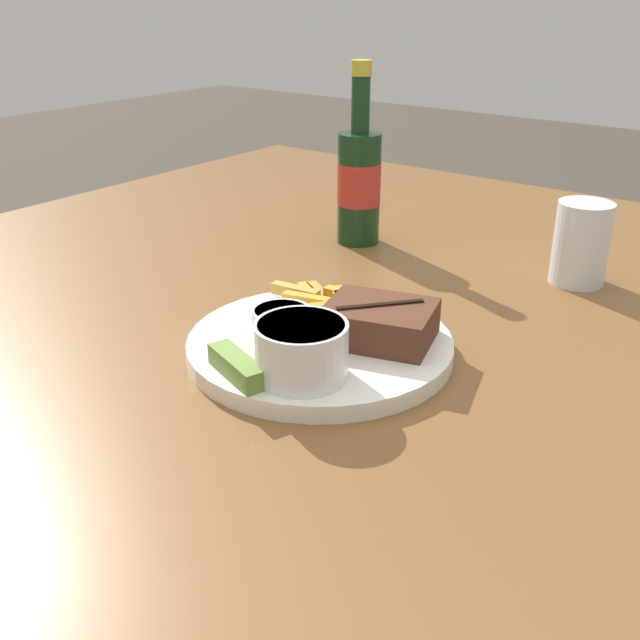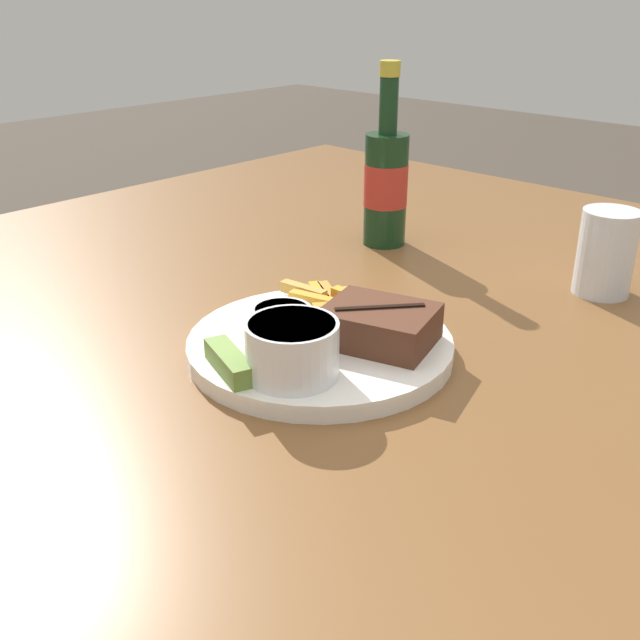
{
  "view_description": "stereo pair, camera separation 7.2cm",
  "coord_description": "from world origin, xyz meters",
  "px_view_note": "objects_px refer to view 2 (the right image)",
  "views": [
    {
      "loc": [
        0.41,
        -0.55,
        1.13
      ],
      "look_at": [
        0.0,
        0.0,
        0.81
      ],
      "focal_mm": 42.0,
      "sensor_mm": 36.0,
      "label": 1
    },
    {
      "loc": [
        0.47,
        -0.5,
        1.13
      ],
      "look_at": [
        0.0,
        0.0,
        0.81
      ],
      "focal_mm": 42.0,
      "sensor_mm": 36.0,
      "label": 2
    }
  ],
  "objects_px": {
    "fork_utensil": "(301,310)",
    "drinking_glass": "(606,253)",
    "dinner_plate": "(320,346)",
    "knife_utensil": "(346,327)",
    "beer_bottle": "(386,182)",
    "steak_portion": "(379,325)",
    "dipping_sauce_cup": "(282,321)",
    "pickle_spear": "(229,362)",
    "coleslaw_cup": "(292,346)"
  },
  "relations": [
    {
      "from": "beer_bottle",
      "to": "drinking_glass",
      "type": "distance_m",
      "value": 0.32
    },
    {
      "from": "dinner_plate",
      "to": "knife_utensil",
      "type": "bearing_deg",
      "value": 79.74
    },
    {
      "from": "dipping_sauce_cup",
      "to": "steak_portion",
      "type": "bearing_deg",
      "value": 36.5
    },
    {
      "from": "drinking_glass",
      "to": "knife_utensil",
      "type": "bearing_deg",
      "value": -112.25
    },
    {
      "from": "dinner_plate",
      "to": "fork_utensil",
      "type": "bearing_deg",
      "value": 150.16
    },
    {
      "from": "pickle_spear",
      "to": "knife_utensil",
      "type": "relative_size",
      "value": 0.62
    },
    {
      "from": "knife_utensil",
      "to": "drinking_glass",
      "type": "height_order",
      "value": "drinking_glass"
    },
    {
      "from": "fork_utensil",
      "to": "knife_utensil",
      "type": "height_order",
      "value": "knife_utensil"
    },
    {
      "from": "coleslaw_cup",
      "to": "pickle_spear",
      "type": "xyz_separation_m",
      "value": [
        -0.05,
        -0.04,
        -0.02
      ]
    },
    {
      "from": "steak_portion",
      "to": "knife_utensil",
      "type": "distance_m",
      "value": 0.05
    },
    {
      "from": "steak_portion",
      "to": "dipping_sauce_cup",
      "type": "relative_size",
      "value": 2.04
    },
    {
      "from": "dinner_plate",
      "to": "dipping_sauce_cup",
      "type": "distance_m",
      "value": 0.05
    },
    {
      "from": "knife_utensil",
      "to": "pickle_spear",
      "type": "bearing_deg",
      "value": -142.89
    },
    {
      "from": "knife_utensil",
      "to": "fork_utensil",
      "type": "bearing_deg",
      "value": 132.11
    },
    {
      "from": "steak_portion",
      "to": "dipping_sauce_cup",
      "type": "distance_m",
      "value": 0.1
    },
    {
      "from": "dipping_sauce_cup",
      "to": "dinner_plate",
      "type": "bearing_deg",
      "value": 39.78
    },
    {
      "from": "beer_bottle",
      "to": "dipping_sauce_cup",
      "type": "bearing_deg",
      "value": -67.29
    },
    {
      "from": "coleslaw_cup",
      "to": "dipping_sauce_cup",
      "type": "relative_size",
      "value": 1.4
    },
    {
      "from": "dinner_plate",
      "to": "coleslaw_cup",
      "type": "bearing_deg",
      "value": -64.62
    },
    {
      "from": "steak_portion",
      "to": "knife_utensil",
      "type": "bearing_deg",
      "value": -178.36
    },
    {
      "from": "fork_utensil",
      "to": "beer_bottle",
      "type": "distance_m",
      "value": 0.32
    },
    {
      "from": "steak_portion",
      "to": "fork_utensil",
      "type": "height_order",
      "value": "steak_portion"
    },
    {
      "from": "beer_bottle",
      "to": "knife_utensil",
      "type": "bearing_deg",
      "value": -57.99
    },
    {
      "from": "knife_utensil",
      "to": "beer_bottle",
      "type": "distance_m",
      "value": 0.35
    },
    {
      "from": "coleslaw_cup",
      "to": "beer_bottle",
      "type": "height_order",
      "value": "beer_bottle"
    },
    {
      "from": "dinner_plate",
      "to": "beer_bottle",
      "type": "relative_size",
      "value": 1.07
    },
    {
      "from": "steak_portion",
      "to": "beer_bottle",
      "type": "bearing_deg",
      "value": 127.92
    },
    {
      "from": "fork_utensil",
      "to": "drinking_glass",
      "type": "bearing_deg",
      "value": 87.99
    },
    {
      "from": "steak_portion",
      "to": "dipping_sauce_cup",
      "type": "height_order",
      "value": "steak_portion"
    },
    {
      "from": "pickle_spear",
      "to": "fork_utensil",
      "type": "height_order",
      "value": "pickle_spear"
    },
    {
      "from": "dinner_plate",
      "to": "fork_utensil",
      "type": "xyz_separation_m",
      "value": [
        -0.06,
        0.04,
        0.01
      ]
    },
    {
      "from": "fork_utensil",
      "to": "beer_bottle",
      "type": "relative_size",
      "value": 0.48
    },
    {
      "from": "dinner_plate",
      "to": "pickle_spear",
      "type": "height_order",
      "value": "pickle_spear"
    },
    {
      "from": "dinner_plate",
      "to": "dipping_sauce_cup",
      "type": "height_order",
      "value": "dipping_sauce_cup"
    },
    {
      "from": "coleslaw_cup",
      "to": "drinking_glass",
      "type": "distance_m",
      "value": 0.44
    },
    {
      "from": "pickle_spear",
      "to": "fork_utensil",
      "type": "relative_size",
      "value": 0.66
    },
    {
      "from": "coleslaw_cup",
      "to": "pickle_spear",
      "type": "height_order",
      "value": "coleslaw_cup"
    },
    {
      "from": "dipping_sauce_cup",
      "to": "fork_utensil",
      "type": "distance_m",
      "value": 0.07
    },
    {
      "from": "dipping_sauce_cup",
      "to": "fork_utensil",
      "type": "xyz_separation_m",
      "value": [
        -0.03,
        0.06,
        -0.02
      ]
    },
    {
      "from": "pickle_spear",
      "to": "beer_bottle",
      "type": "xyz_separation_m",
      "value": [
        -0.16,
        0.43,
        0.06
      ]
    },
    {
      "from": "coleslaw_cup",
      "to": "knife_utensil",
      "type": "xyz_separation_m",
      "value": [
        -0.03,
        0.11,
        -0.03
      ]
    },
    {
      "from": "pickle_spear",
      "to": "drinking_glass",
      "type": "height_order",
      "value": "drinking_glass"
    },
    {
      "from": "dipping_sauce_cup",
      "to": "pickle_spear",
      "type": "relative_size",
      "value": 0.76
    },
    {
      "from": "beer_bottle",
      "to": "steak_portion",
      "type": "bearing_deg",
      "value": -52.08
    },
    {
      "from": "dinner_plate",
      "to": "coleslaw_cup",
      "type": "distance_m",
      "value": 0.09
    },
    {
      "from": "steak_portion",
      "to": "pickle_spear",
      "type": "height_order",
      "value": "steak_portion"
    },
    {
      "from": "dipping_sauce_cup",
      "to": "drinking_glass",
      "type": "relative_size",
      "value": 0.59
    },
    {
      "from": "dinner_plate",
      "to": "drinking_glass",
      "type": "xyz_separation_m",
      "value": [
        0.14,
        0.36,
        0.04
      ]
    },
    {
      "from": "dinner_plate",
      "to": "pickle_spear",
      "type": "xyz_separation_m",
      "value": [
        -0.01,
        -0.11,
        0.02
      ]
    },
    {
      "from": "coleslaw_cup",
      "to": "fork_utensil",
      "type": "relative_size",
      "value": 0.7
    }
  ]
}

